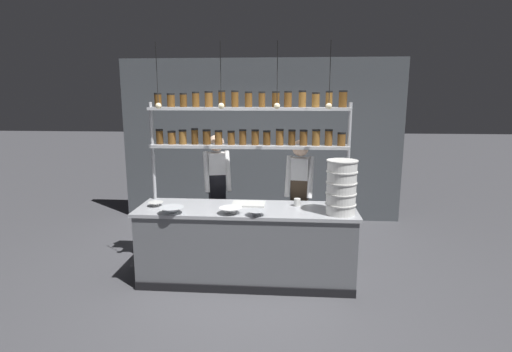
{
  "coord_description": "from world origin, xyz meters",
  "views": [
    {
      "loc": [
        0.47,
        -4.56,
        2.23
      ],
      "look_at": [
        0.1,
        0.2,
        1.27
      ],
      "focal_mm": 28.0,
      "sensor_mm": 36.0,
      "label": 1
    }
  ],
  "objects_px": {
    "container_stack": "(341,187)",
    "serving_cup_front": "(297,202)",
    "prep_bowl_near_right": "(231,211)",
    "chef_left": "(217,188)",
    "chef_center": "(299,194)",
    "prep_bowl_center_back": "(156,204)",
    "prep_bowl_near_left": "(256,213)",
    "spice_shelf_unit": "(250,129)",
    "prep_bowl_center_front": "(172,210)",
    "cutting_board": "(249,204)"
  },
  "relations": [
    {
      "from": "serving_cup_front",
      "to": "container_stack",
      "type": "bearing_deg",
      "value": -31.43
    },
    {
      "from": "spice_shelf_unit",
      "to": "prep_bowl_near_right",
      "type": "relative_size",
      "value": 9.46
    },
    {
      "from": "chef_left",
      "to": "serving_cup_front",
      "type": "xyz_separation_m",
      "value": [
        1.08,
        -0.58,
        -0.03
      ]
    },
    {
      "from": "container_stack",
      "to": "prep_bowl_center_front",
      "type": "bearing_deg",
      "value": -175.83
    },
    {
      "from": "chef_left",
      "to": "spice_shelf_unit",
      "type": "bearing_deg",
      "value": -54.38
    },
    {
      "from": "serving_cup_front",
      "to": "chef_left",
      "type": "bearing_deg",
      "value": 151.92
    },
    {
      "from": "prep_bowl_near_right",
      "to": "serving_cup_front",
      "type": "xyz_separation_m",
      "value": [
        0.76,
        0.38,
        0.01
      ]
    },
    {
      "from": "spice_shelf_unit",
      "to": "container_stack",
      "type": "bearing_deg",
      "value": -24.7
    },
    {
      "from": "spice_shelf_unit",
      "to": "prep_bowl_center_back",
      "type": "height_order",
      "value": "spice_shelf_unit"
    },
    {
      "from": "prep_bowl_near_left",
      "to": "prep_bowl_center_back",
      "type": "bearing_deg",
      "value": 166.88
    },
    {
      "from": "cutting_board",
      "to": "prep_bowl_near_left",
      "type": "relative_size",
      "value": 1.86
    },
    {
      "from": "prep_bowl_near_left",
      "to": "prep_bowl_center_back",
      "type": "xyz_separation_m",
      "value": [
        -1.24,
        0.29,
        -0.0
      ]
    },
    {
      "from": "spice_shelf_unit",
      "to": "chef_left",
      "type": "bearing_deg",
      "value": 142.29
    },
    {
      "from": "container_stack",
      "to": "prep_bowl_near_left",
      "type": "height_order",
      "value": "container_stack"
    },
    {
      "from": "prep_bowl_center_front",
      "to": "container_stack",
      "type": "bearing_deg",
      "value": 4.17
    },
    {
      "from": "prep_bowl_near_left",
      "to": "prep_bowl_near_right",
      "type": "height_order",
      "value": "prep_bowl_near_right"
    },
    {
      "from": "spice_shelf_unit",
      "to": "prep_bowl_center_front",
      "type": "height_order",
      "value": "spice_shelf_unit"
    },
    {
      "from": "cutting_board",
      "to": "container_stack",
      "type": "bearing_deg",
      "value": -15.31
    },
    {
      "from": "spice_shelf_unit",
      "to": "chef_center",
      "type": "height_order",
      "value": "spice_shelf_unit"
    },
    {
      "from": "prep_bowl_center_front",
      "to": "prep_bowl_center_back",
      "type": "bearing_deg",
      "value": 134.02
    },
    {
      "from": "chef_left",
      "to": "container_stack",
      "type": "xyz_separation_m",
      "value": [
        1.56,
        -0.87,
        0.23
      ]
    },
    {
      "from": "prep_bowl_near_left",
      "to": "prep_bowl_center_back",
      "type": "distance_m",
      "value": 1.28
    },
    {
      "from": "cutting_board",
      "to": "prep_bowl_near_right",
      "type": "xyz_separation_m",
      "value": [
        -0.17,
        -0.38,
        0.02
      ]
    },
    {
      "from": "chef_center",
      "to": "prep_bowl_near_left",
      "type": "bearing_deg",
      "value": -111.36
    },
    {
      "from": "chef_left",
      "to": "prep_bowl_near_left",
      "type": "xyz_separation_m",
      "value": [
        0.62,
        -1.01,
        -0.05
      ]
    },
    {
      "from": "container_stack",
      "to": "prep_bowl_near_right",
      "type": "distance_m",
      "value": 1.27
    },
    {
      "from": "chef_center",
      "to": "prep_bowl_center_back",
      "type": "height_order",
      "value": "chef_center"
    },
    {
      "from": "prep_bowl_center_front",
      "to": "prep_bowl_center_back",
      "type": "xyz_separation_m",
      "value": [
        -0.28,
        0.29,
        -0.01
      ]
    },
    {
      "from": "container_stack",
      "to": "cutting_board",
      "type": "height_order",
      "value": "container_stack"
    },
    {
      "from": "chef_left",
      "to": "prep_bowl_near_right",
      "type": "xyz_separation_m",
      "value": [
        0.32,
        -0.96,
        -0.04
      ]
    },
    {
      "from": "prep_bowl_near_right",
      "to": "serving_cup_front",
      "type": "bearing_deg",
      "value": 26.6
    },
    {
      "from": "container_stack",
      "to": "prep_bowl_near_left",
      "type": "distance_m",
      "value": 0.99
    },
    {
      "from": "container_stack",
      "to": "prep_bowl_center_front",
      "type": "relative_size",
      "value": 2.19
    },
    {
      "from": "cutting_board",
      "to": "prep_bowl_center_front",
      "type": "xyz_separation_m",
      "value": [
        -0.83,
        -0.43,
        0.03
      ]
    },
    {
      "from": "prep_bowl_center_front",
      "to": "prep_bowl_center_back",
      "type": "distance_m",
      "value": 0.41
    },
    {
      "from": "chef_left",
      "to": "cutting_board",
      "type": "bearing_deg",
      "value": -66.36
    },
    {
      "from": "container_stack",
      "to": "prep_bowl_near_right",
      "type": "xyz_separation_m",
      "value": [
        -1.24,
        -0.09,
        -0.27
      ]
    },
    {
      "from": "chef_left",
      "to": "prep_bowl_center_back",
      "type": "bearing_deg",
      "value": -147.85
    },
    {
      "from": "chef_left",
      "to": "prep_bowl_center_back",
      "type": "relative_size",
      "value": 9.33
    },
    {
      "from": "chef_center",
      "to": "prep_bowl_center_front",
      "type": "relative_size",
      "value": 5.95
    },
    {
      "from": "prep_bowl_near_right",
      "to": "chef_left",
      "type": "bearing_deg",
      "value": 108.49
    },
    {
      "from": "chef_center",
      "to": "prep_bowl_near_right",
      "type": "bearing_deg",
      "value": -125.54
    },
    {
      "from": "spice_shelf_unit",
      "to": "container_stack",
      "type": "relative_size",
      "value": 4.04
    },
    {
      "from": "container_stack",
      "to": "serving_cup_front",
      "type": "distance_m",
      "value": 0.62
    },
    {
      "from": "chef_center",
      "to": "container_stack",
      "type": "distance_m",
      "value": 0.89
    },
    {
      "from": "cutting_board",
      "to": "serving_cup_front",
      "type": "xyz_separation_m",
      "value": [
        0.59,
        -0.0,
        0.03
      ]
    },
    {
      "from": "chef_center",
      "to": "prep_bowl_center_back",
      "type": "xyz_separation_m",
      "value": [
        -1.75,
        -0.58,
        -0.02
      ]
    },
    {
      "from": "prep_bowl_center_front",
      "to": "prep_bowl_near_right",
      "type": "xyz_separation_m",
      "value": [
        0.66,
        0.05,
        -0.0
      ]
    },
    {
      "from": "cutting_board",
      "to": "prep_bowl_near_right",
      "type": "height_order",
      "value": "prep_bowl_near_right"
    },
    {
      "from": "spice_shelf_unit",
      "to": "prep_bowl_near_right",
      "type": "height_order",
      "value": "spice_shelf_unit"
    }
  ]
}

